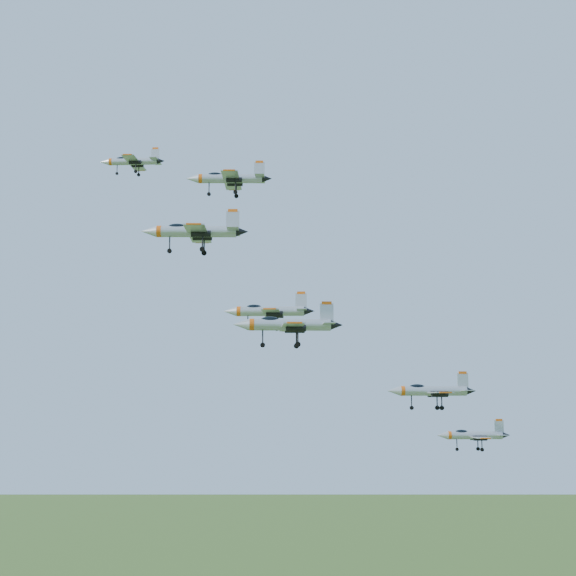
{
  "coord_description": "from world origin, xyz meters",
  "views": [
    {
      "loc": [
        12.23,
        -107.87,
        116.38
      ],
      "look_at": [
        6.06,
        2.48,
        131.91
      ],
      "focal_mm": 50.0,
      "sensor_mm": 36.0,
      "label": 1
    }
  ],
  "objects": [
    {
      "name": "jet_right_high",
      "position": [
        -4.48,
        -14.01,
        136.59
      ],
      "size": [
        13.05,
        10.8,
        3.49
      ],
      "rotation": [
        0.0,
        0.0,
        0.07
      ],
      "color": "#A7ACB4"
    },
    {
      "name": "jet_right_low",
      "position": [
        6.58,
        -9.81,
        125.64
      ],
      "size": [
        13.67,
        11.37,
        3.65
      ],
      "rotation": [
        0.0,
        0.0,
        0.11
      ],
      "color": "#A7ACB4"
    },
    {
      "name": "jet_extra",
      "position": [
        32.45,
        11.75,
        111.39
      ],
      "size": [
        10.94,
        9.11,
        2.92
      ],
      "rotation": [
        0.0,
        0.0,
        0.12
      ],
      "color": "#A7ACB4"
    },
    {
      "name": "jet_left_high",
      "position": [
        -2.85,
        4.64,
        148.4
      ],
      "size": [
        12.6,
        10.41,
        3.37
      ],
      "rotation": [
        0.0,
        0.0,
        0.06
      ],
      "color": "#A7ACB4"
    },
    {
      "name": "jet_trail",
      "position": [
        25.37,
        1.9,
        117.68
      ],
      "size": [
        12.32,
        10.3,
        3.3
      ],
      "rotation": [
        0.0,
        0.0,
        0.15
      ],
      "color": "#A7ACB4"
    },
    {
      "name": "jet_left_low",
      "position": [
        2.87,
        6.88,
        129.2
      ],
      "size": [
        13.27,
        10.91,
        3.56
      ],
      "rotation": [
        0.0,
        0.0,
        0.02
      ],
      "color": "#A7ACB4"
    },
    {
      "name": "jet_lead",
      "position": [
        -20.07,
        15.81,
        154.67
      ],
      "size": [
        10.64,
        8.73,
        2.86
      ],
      "rotation": [
        0.0,
        0.0,
        -0.0
      ],
      "color": "#A7ACB4"
    }
  ]
}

